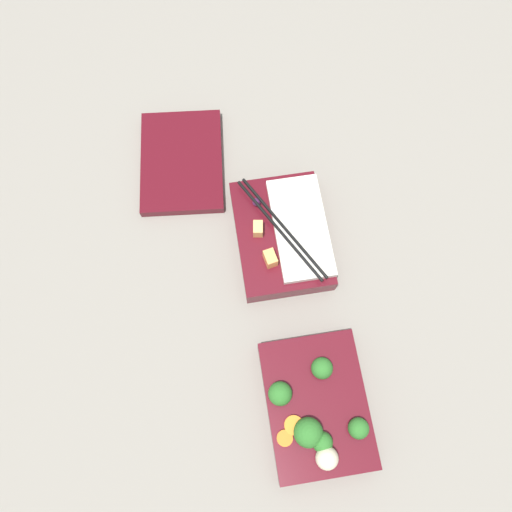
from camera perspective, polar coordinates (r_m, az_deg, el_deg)
name	(u,v)px	position (r m, az deg, el deg)	size (l,w,h in m)	color
ground_plane	(292,319)	(0.80, 4.10, -7.18)	(3.00, 3.00, 0.00)	gray
bento_tray_vegetable	(316,408)	(0.77, 6.85, -16.82)	(0.20, 0.14, 0.07)	#510F19
bento_tray_rice	(283,235)	(0.82, 3.15, 2.43)	(0.20, 0.14, 0.06)	#510F19
bento_lid	(182,162)	(0.90, -8.47, 10.59)	(0.20, 0.14, 0.02)	#510F19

